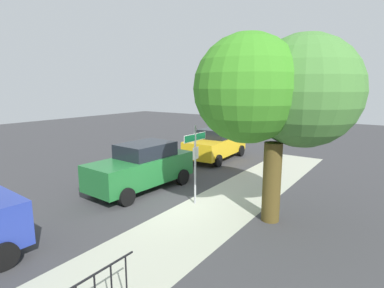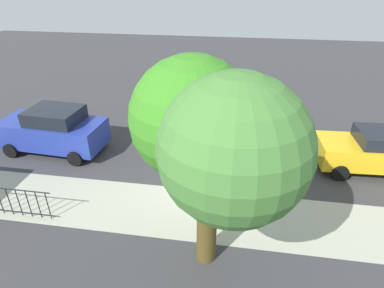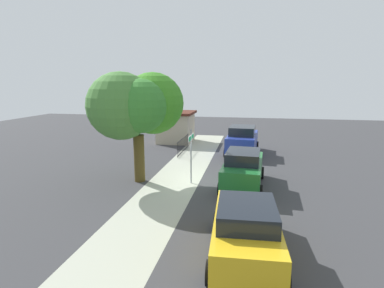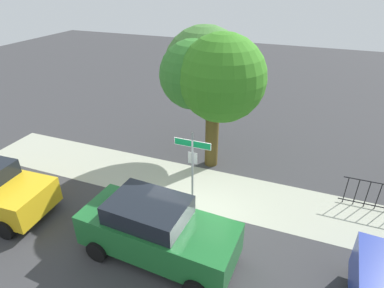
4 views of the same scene
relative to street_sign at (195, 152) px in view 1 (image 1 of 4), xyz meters
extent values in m
plane|color=#38383A|center=(0.36, -0.40, -1.85)|extent=(60.00, 60.00, 0.00)
cube|color=#A7AA96|center=(2.36, 0.90, -1.85)|extent=(24.00, 2.60, 0.00)
cylinder|color=#9EA0A5|center=(0.00, 0.00, -0.47)|extent=(0.07, 0.07, 2.77)
cube|color=#0F723D|center=(0.00, 0.00, 0.50)|extent=(1.24, 0.02, 0.22)
cube|color=white|center=(0.00, 0.00, 0.50)|extent=(1.27, 0.02, 0.25)
cube|color=silver|center=(0.00, 0.02, -0.05)|extent=(0.32, 0.02, 0.42)
cylinder|color=#4E3F1B|center=(-0.17, 2.67, -0.64)|extent=(0.54, 0.54, 2.43)
sphere|color=#347C2D|center=(-0.81, 2.28, 2.08)|extent=(2.58, 2.58, 2.58)
sphere|color=#447C35|center=(-0.75, 3.30, 2.07)|extent=(3.28, 3.28, 3.28)
sphere|color=#388421|center=(0.33, 2.02, 2.14)|extent=(3.12, 3.12, 3.12)
cube|color=gold|center=(-6.24, -2.85, -1.09)|extent=(4.43, 2.03, 0.89)
cube|color=black|center=(-6.50, -2.86, -0.39)|extent=(2.16, 1.70, 0.51)
cylinder|color=black|center=(-4.81, -1.86, -1.53)|extent=(0.65, 0.25, 0.64)
cylinder|color=black|center=(-4.72, -3.68, -1.53)|extent=(0.65, 0.25, 0.64)
cylinder|color=black|center=(-7.76, -2.01, -1.53)|extent=(0.65, 0.25, 0.64)
cylinder|color=black|center=(-7.67, -3.83, -1.53)|extent=(0.65, 0.25, 0.64)
cube|color=#1E682E|center=(-0.03, -2.60, -1.04)|extent=(4.52, 1.97, 0.98)
cube|color=black|center=(-0.30, -2.59, -0.28)|extent=(2.21, 1.64, 0.55)
cylinder|color=black|center=(1.52, -1.82, -1.53)|extent=(0.65, 0.25, 0.64)
cylinder|color=black|center=(1.43, -3.55, -1.53)|extent=(0.65, 0.25, 0.64)
cylinder|color=black|center=(-1.49, -1.65, -1.53)|extent=(0.65, 0.25, 0.64)
cylinder|color=black|center=(-1.58, -3.38, -1.53)|extent=(0.65, 0.25, 0.64)
cylinder|color=black|center=(5.74, -1.28, -1.53)|extent=(0.65, 0.26, 0.64)
cylinder|color=black|center=(5.03, 1.90, -1.33)|extent=(0.03, 0.03, 1.05)
camera|label=1|loc=(8.50, 5.77, 2.19)|focal=28.80mm
camera|label=2|loc=(-0.78, 9.11, 5.37)|focal=29.98mm
camera|label=3|loc=(-14.66, -2.87, 3.18)|focal=28.72mm
camera|label=4|loc=(3.19, -8.38, 5.38)|focal=29.57mm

